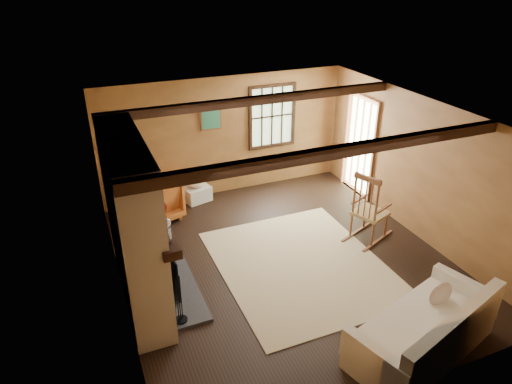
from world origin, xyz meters
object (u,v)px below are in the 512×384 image
laundry_basket (197,194)px  armchair (151,200)px  fireplace (136,230)px  rocking_chair (369,212)px  sofa (427,334)px

laundry_basket → armchair: 1.09m
fireplace → armchair: bearing=75.7°
laundry_basket → armchair: armchair is taller
fireplace → armchair: size_ratio=2.64×
rocking_chair → sofa: (-0.85, -2.45, -0.24)m
sofa → rocking_chair: bearing=54.0°
rocking_chair → armchair: rocking_chair is taller
fireplace → rocking_chair: bearing=1.0°
laundry_basket → sofa: bearing=-73.4°
laundry_basket → armchair: bearing=-157.3°
rocking_chair → laundry_basket: rocking_chair is taller
sofa → armchair: bearing=101.6°
fireplace → sofa: 3.91m
fireplace → sofa: bearing=-38.5°
fireplace → rocking_chair: 3.89m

